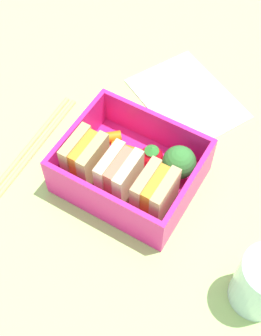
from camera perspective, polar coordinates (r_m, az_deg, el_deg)
ground_plane at (r=58.49cm, az=0.00°, el=-1.98°), size 120.00×120.00×2.00cm
bento_tray at (r=57.13cm, az=0.00°, el=-1.15°), size 15.61×12.93×1.20cm
bento_rim at (r=54.54cm, az=0.00°, el=0.56°), size 15.61×12.93×4.96cm
sandwich_left at (r=51.70cm, az=2.98°, el=-3.21°), size 3.58×5.01×6.22cm
sandwich_center_left at (r=52.86cm, az=-1.39°, el=-1.00°), size 3.58×5.01×6.22cm
sandwich_center at (r=54.38cm, az=-5.53°, el=1.10°), size 3.58×5.01×6.22cm
broccoli_floret at (r=54.38cm, az=5.95°, el=0.64°), size 3.97×3.97×4.97cm
strawberry_far_left at (r=56.19cm, az=2.56°, el=1.34°), size 2.92×2.92×3.52cm
carrot_stick_left at (r=58.08cm, az=-0.38°, el=2.29°), size 4.25×1.85×1.06cm
carrot_stick_far_left at (r=58.99cm, az=-3.28°, el=3.65°), size 4.23×3.90×1.40cm
chopstick_pair at (r=61.35cm, az=-11.94°, el=2.57°), size 2.48×18.48×0.70cm
folded_napkin at (r=65.77cm, az=7.27°, el=8.31°), size 18.49×16.83×0.40cm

